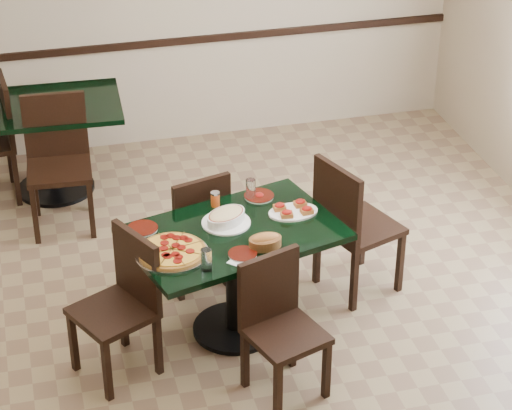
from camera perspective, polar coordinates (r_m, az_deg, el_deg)
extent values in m
plane|color=olive|center=(6.56, -0.62, -6.54)|extent=(5.50, 5.50, 0.00)
cube|color=black|center=(8.50, -5.14, 9.23)|extent=(5.00, 0.03, 0.06)
cube|color=black|center=(6.06, -1.28, -1.64)|extent=(1.43, 1.11, 0.04)
cylinder|color=black|center=(6.27, -1.24, -4.56)|extent=(0.11, 0.11, 0.71)
cylinder|color=black|center=(6.47, -1.21, -7.03)|extent=(0.54, 0.54, 0.03)
cube|color=black|center=(7.86, -11.86, 5.54)|extent=(1.16, 0.87, 0.04)
cylinder|color=black|center=(8.02, -11.58, 3.11)|extent=(0.12, 0.12, 0.71)
cylinder|color=black|center=(8.18, -11.34, 0.99)|extent=(0.61, 0.61, 0.03)
cube|color=black|center=(6.73, -3.76, -1.31)|extent=(0.50, 0.50, 0.04)
cube|color=black|center=(6.46, -3.10, -0.25)|extent=(0.40, 0.15, 0.44)
cube|color=black|center=(7.04, -3.07, -1.82)|extent=(0.05, 0.05, 0.40)
cube|color=black|center=(6.78, -1.72, -3.17)|extent=(0.05, 0.05, 0.40)
cube|color=black|center=(6.92, -5.63, -2.57)|extent=(0.05, 0.05, 0.40)
cube|color=black|center=(6.65, -4.36, -3.98)|extent=(0.05, 0.05, 0.40)
cube|color=black|center=(5.76, 1.72, -7.45)|extent=(0.51, 0.51, 0.04)
cube|color=black|center=(5.74, 0.72, -4.68)|extent=(0.39, 0.17, 0.43)
cube|color=black|center=(5.71, 1.26, -10.62)|extent=(0.05, 0.05, 0.39)
cube|color=black|center=(5.93, -0.64, -8.82)|extent=(0.05, 0.05, 0.39)
cube|color=black|center=(5.87, 4.05, -9.39)|extent=(0.05, 0.05, 0.39)
cube|color=black|center=(6.08, 2.09, -7.69)|extent=(0.05, 0.05, 0.39)
cube|color=black|center=(6.65, 5.97, -1.27)|extent=(0.59, 0.59, 0.04)
cube|color=black|center=(6.40, 4.66, 0.20)|extent=(0.19, 0.44, 0.49)
cube|color=black|center=(6.78, 8.24, -3.26)|extent=(0.05, 0.05, 0.45)
cube|color=black|center=(6.55, 5.63, -4.37)|extent=(0.05, 0.05, 0.45)
cube|color=black|center=(7.02, 6.08, -1.80)|extent=(0.05, 0.05, 0.45)
cube|color=black|center=(6.81, 3.50, -2.81)|extent=(0.05, 0.05, 0.45)
cube|color=black|center=(5.95, -8.19, -6.13)|extent=(0.57, 0.57, 0.04)
cube|color=black|center=(5.89, -6.82, -3.49)|extent=(0.23, 0.40, 0.45)
cube|color=black|center=(6.14, -10.40, -7.70)|extent=(0.05, 0.05, 0.41)
cube|color=black|center=(6.28, -7.59, -6.41)|extent=(0.05, 0.05, 0.41)
cube|color=black|center=(5.89, -8.50, -9.38)|extent=(0.05, 0.05, 0.41)
cube|color=black|center=(6.04, -5.63, -7.99)|extent=(0.05, 0.05, 0.41)
cube|color=black|center=(7.44, -11.18, 1.97)|extent=(0.49, 0.49, 0.04)
cube|color=black|center=(7.51, -11.41, 4.53)|extent=(0.47, 0.07, 0.50)
cube|color=black|center=(7.39, -12.51, -0.61)|extent=(0.04, 0.04, 0.46)
cube|color=black|center=(7.74, -12.52, 0.90)|extent=(0.04, 0.04, 0.46)
cube|color=black|center=(7.38, -9.39, -0.31)|extent=(0.04, 0.04, 0.46)
cube|color=black|center=(7.73, -9.54, 1.19)|extent=(0.04, 0.04, 0.46)
cube|color=black|center=(7.87, -14.09, 5.35)|extent=(0.08, 0.46, 0.49)
cube|color=black|center=(8.27, -13.89, 2.68)|extent=(0.04, 0.04, 0.45)
cube|color=black|center=(7.92, -13.53, 1.43)|extent=(0.04, 0.04, 0.45)
cylinder|color=silver|center=(5.85, -4.83, -2.75)|extent=(0.43, 0.43, 0.01)
cylinder|color=brown|center=(5.84, -4.83, -2.65)|extent=(0.40, 0.40, 0.02)
cylinder|color=gold|center=(5.84, -4.84, -2.56)|extent=(0.36, 0.36, 0.01)
cylinder|color=white|center=(6.12, -1.72, -1.02)|extent=(0.30, 0.30, 0.01)
ellipsoid|color=#CAB88B|center=(6.09, -1.73, -0.50)|extent=(0.29, 0.26, 0.04)
ellipsoid|color=#B86D33|center=(5.87, 0.53, -1.95)|extent=(0.18, 0.09, 0.07)
cylinder|color=white|center=(5.82, -0.77, -2.84)|extent=(0.17, 0.17, 0.01)
cylinder|color=#360903|center=(5.81, -0.77, -2.78)|extent=(0.17, 0.17, 0.00)
cylinder|color=white|center=(6.40, 0.18, 0.50)|extent=(0.19, 0.19, 0.01)
cylinder|color=#360903|center=(6.40, 0.18, 0.56)|extent=(0.19, 0.19, 0.00)
ellipsoid|color=#A80809|center=(6.39, 0.18, 0.58)|extent=(0.06, 0.06, 0.03)
cylinder|color=white|center=(6.10, -6.51, -1.36)|extent=(0.19, 0.19, 0.01)
cylinder|color=#360903|center=(6.09, -6.51, -1.30)|extent=(0.19, 0.19, 0.00)
cube|color=white|center=(5.77, -0.75, -3.20)|extent=(0.20, 0.20, 0.00)
cube|color=silver|center=(5.77, -0.56, -3.14)|extent=(0.10, 0.10, 0.00)
cylinder|color=white|center=(6.36, -0.30, 0.92)|extent=(0.06, 0.06, 0.14)
cylinder|color=white|center=(5.66, -2.85, -3.15)|extent=(0.06, 0.06, 0.14)
cylinder|color=#C14814|center=(6.29, -2.34, 0.30)|extent=(0.06, 0.06, 0.09)
cylinder|color=silver|center=(6.26, -2.35, 0.68)|extent=(0.06, 0.06, 0.01)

